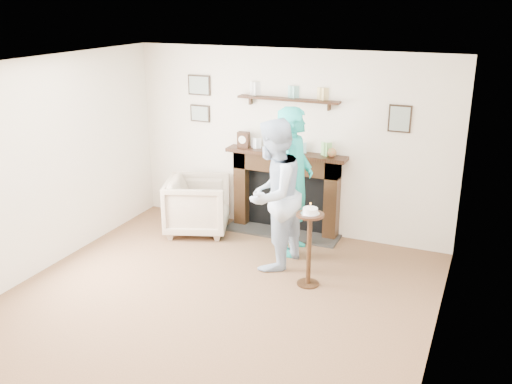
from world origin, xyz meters
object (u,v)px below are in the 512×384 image
Objects in this scene: armchair at (199,231)px; woman at (293,250)px; pedestal_table at (309,235)px; man at (272,265)px.

woman reaches higher than armchair.
pedestal_table is (0.47, -0.80, 0.61)m from woman.
woman is at bearing 120.53° from pedestal_table.
woman is at bearing -113.42° from armchair.
pedestal_table reaches higher than armchair.
pedestal_table reaches higher than woman.
armchair is 1.46m from man.
man is (1.34, -0.58, 0.00)m from armchair.
man is 0.97× the size of woman.
armchair is 0.47× the size of man.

